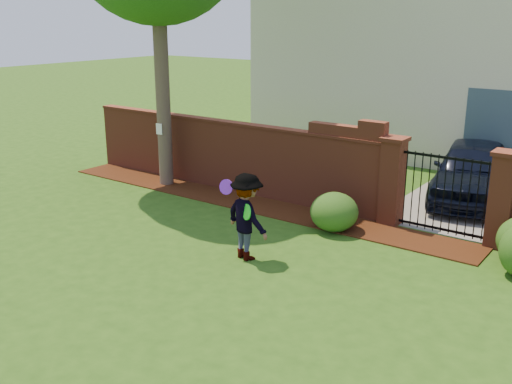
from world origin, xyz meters
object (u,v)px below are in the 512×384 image
Objects in this scene: car at (471,173)px; frisbee_green at (247,212)px; frisbee_purple at (226,187)px; man at (245,217)px.

car is 6.37m from frisbee_green.
frisbee_purple reaches higher than frisbee_green.
man is at bearing 11.65° from frisbee_purple.
man reaches higher than car.
frisbee_purple is (-0.37, -0.08, 0.52)m from man.
car is at bearing -94.42° from man.
car is 14.52× the size of frisbee_green.
man is 0.64m from frisbee_purple.
frisbee_purple is (-2.62, -5.91, 0.61)m from car.
car is 6.26m from man.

